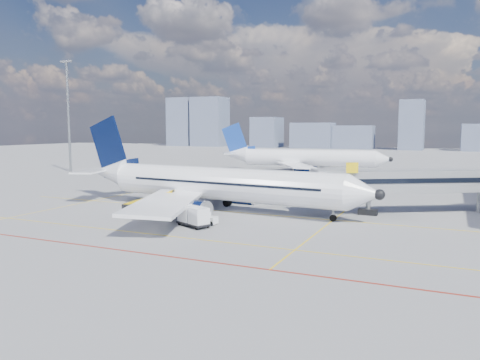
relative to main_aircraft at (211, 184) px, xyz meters
The scene contains 11 objects.
ground 9.42m from the main_aircraft, 79.26° to the right, with size 420.00×420.00×0.00m, color gray.
apron_markings 13.06m from the main_aircraft, 85.14° to the right, with size 90.00×35.12×0.01m.
jet_bridge 26.47m from the main_aircraft, 18.07° to the left, with size 23.55×15.78×6.30m.
floodlight_mast_nw 62.72m from the main_aircraft, 149.60° to the left, with size 3.20×0.61×25.45m.
distant_skyline 181.73m from the main_aircraft, 93.01° to the left, with size 241.99×15.79×31.99m.
main_aircraft is the anchor object (origin of this frame).
second_aircraft 53.60m from the main_aircraft, 94.58° to the left, with size 39.69×34.51×11.62m.
baggage_tug 9.71m from the main_aircraft, 65.01° to the right, with size 2.11×1.35×1.41m.
cargo_dolly 10.76m from the main_aircraft, 72.11° to the right, with size 4.17×3.09×2.09m.
belt_loader 8.79m from the main_aircraft, 147.85° to the right, with size 6.56×3.14×2.64m.
ramp_worker 10.47m from the main_aircraft, 67.58° to the right, with size 0.74×0.48×2.02m, color yellow.
Camera 1 is at (25.46, -42.71, 10.16)m, focal length 35.00 mm.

